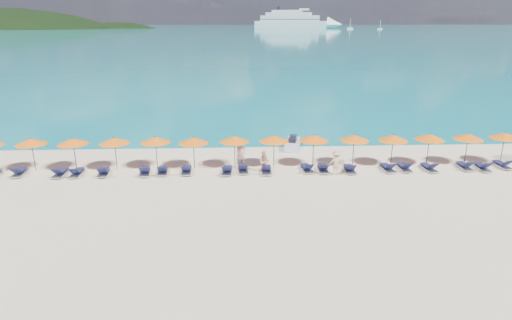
{
  "coord_description": "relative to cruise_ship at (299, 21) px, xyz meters",
  "views": [
    {
      "loc": [
        -1.23,
        -23.21,
        9.79
      ],
      "look_at": [
        0.0,
        3.0,
        1.2
      ],
      "focal_mm": 30.0,
      "sensor_mm": 36.0,
      "label": 1
    }
  ],
  "objects": [
    {
      "name": "lounger_20",
      "position": [
        -67.67,
        -576.53,
        -8.34
      ],
      "size": [
        0.74,
        1.74,
        0.66
      ],
      "rotation": [
        0.0,
        0.0,
        0.07
      ],
      "color": "silver",
      "rests_on": "ground"
    },
    {
      "name": "jetski",
      "position": [
        -81.65,
        -571.11,
        -8.19
      ],
      "size": [
        1.6,
        2.85,
        0.96
      ],
      "rotation": [
        0.0,
        0.0,
        -0.23
      ],
      "color": "silver",
      "rests_on": "ground"
    },
    {
      "name": "lounger_9",
      "position": [
        -86.81,
        -576.84,
        -8.34
      ],
      "size": [
        0.75,
        1.74,
        0.66
      ],
      "rotation": [
        0.0,
        0.0,
        -0.08
      ],
      "color": "silver",
      "rests_on": "ground"
    },
    {
      "name": "lounger_17",
      "position": [
        -73.03,
        -576.86,
        -8.34
      ],
      "size": [
        0.77,
        1.75,
        0.66
      ],
      "rotation": [
        0.0,
        0.0,
        0.09
      ],
      "color": "silver",
      "rests_on": "ground"
    },
    {
      "name": "lounger_14",
      "position": [
        -78.53,
        -576.92,
        -8.34
      ],
      "size": [
        0.66,
        1.72,
        0.66
      ],
      "rotation": [
        0.0,
        0.0,
        -0.03
      ],
      "color": "silver",
      "rests_on": "ground"
    },
    {
      "name": "lounger_10",
      "position": [
        -85.74,
        -576.58,
        -8.34
      ],
      "size": [
        0.71,
        1.73,
        0.66
      ],
      "rotation": [
        0.0,
        0.0,
        0.05
      ],
      "color": "silver",
      "rests_on": "ground"
    },
    {
      "name": "umbrella_12",
      "position": [
        -69.84,
        -575.55,
        -6.56
      ],
      "size": [
        2.1,
        2.1,
        2.28
      ],
      "color": "black",
      "rests_on": "ground"
    },
    {
      "name": "sailboat_near",
      "position": [
        48.17,
        -87.56,
        -7.32
      ],
      "size": [
        6.71,
        2.24,
        12.31
      ],
      "color": "silver",
      "rests_on": "ground"
    },
    {
      "name": "umbrella_2",
      "position": [
        -97.2,
        -575.51,
        -6.56
      ],
      "size": [
        2.1,
        2.1,
        2.28
      ],
      "color": "black",
      "rests_on": "ground"
    },
    {
      "name": "lounger_19",
      "position": [
        -69.31,
        -576.92,
        -8.34
      ],
      "size": [
        0.73,
        1.74,
        0.66
      ],
      "rotation": [
        0.0,
        0.0,
        -0.06
      ],
      "color": "silver",
      "rests_on": "ground"
    },
    {
      "name": "umbrella_13",
      "position": [
        -67.1,
        -575.41,
        -6.56
      ],
      "size": [
        2.1,
        2.1,
        2.28
      ],
      "color": "black",
      "rests_on": "ground"
    },
    {
      "name": "headland_small",
      "position": [
        -234.91,
        -20.66,
        -43.58
      ],
      "size": [
        162.0,
        126.0,
        85.5
      ],
      "color": "black",
      "rests_on": "ground"
    },
    {
      "name": "lounger_13",
      "position": [
        -80.31,
        -576.74,
        -8.34
      ],
      "size": [
        0.69,
        1.73,
        0.66
      ],
      "rotation": [
        0.0,
        0.0,
        -0.04
      ],
      "color": "silver",
      "rests_on": "ground"
    },
    {
      "name": "umbrella_8",
      "position": [
        -80.77,
        -575.42,
        -6.56
      ],
      "size": [
        2.1,
        2.1,
        2.28
      ],
      "color": "black",
      "rests_on": "ground"
    },
    {
      "name": "umbrella_5",
      "position": [
        -89.09,
        -575.65,
        -6.56
      ],
      "size": [
        2.1,
        2.1,
        2.28
      ],
      "color": "black",
      "rests_on": "ground"
    },
    {
      "name": "beachgoer_c",
      "position": [
        -79.6,
        -577.39,
        -7.73
      ],
      "size": [
        1.12,
        0.56,
        1.69
      ],
      "primitive_type": "imported",
      "rotation": [
        0.0,
        0.0,
        3.1
      ],
      "color": "#DDA687",
      "rests_on": "ground"
    },
    {
      "name": "lounger_4",
      "position": [
        -96.74,
        -576.77,
        -8.34
      ],
      "size": [
        0.68,
        1.72,
        0.66
      ],
      "rotation": [
        0.0,
        0.0,
        0.03
      ],
      "color": "silver",
      "rests_on": "ground"
    },
    {
      "name": "umbrella_4",
      "position": [
        -91.69,
        -575.38,
        -6.56
      ],
      "size": [
        2.1,
        2.1,
        2.28
      ],
      "color": "black",
      "rests_on": "ground"
    },
    {
      "name": "lounger_15",
      "position": [
        -75.87,
        -576.79,
        -8.34
      ],
      "size": [
        0.74,
        1.74,
        0.66
      ],
      "rotation": [
        0.0,
        0.0,
        0.07
      ],
      "color": "silver",
      "rests_on": "ground"
    },
    {
      "name": "lounger_16",
      "position": [
        -74.68,
        -576.71,
        -8.34
      ],
      "size": [
        0.66,
        1.72,
        0.66
      ],
      "rotation": [
        0.0,
        0.0,
        -0.03
      ],
      "color": "silver",
      "rests_on": "ground"
    },
    {
      "name": "beachgoer_b",
      "position": [
        -84.31,
        -576.63,
        -7.84
      ],
      "size": [
        0.82,
        0.65,
        1.48
      ],
      "primitive_type": "imported",
      "rotation": [
        0.0,
        0.0,
        -0.38
      ],
      "color": "#DDA687",
      "rests_on": "ground"
    },
    {
      "name": "lounger_6",
      "position": [
        -92.28,
        -576.77,
        -8.34
      ],
      "size": [
        0.78,
        1.75,
        0.66
      ],
      "rotation": [
        0.0,
        0.0,
        0.09
      ],
      "color": "silver",
      "rests_on": "ground"
    },
    {
      "name": "lounger_8",
      "position": [
        -89.54,
        -576.63,
        -8.34
      ],
      "size": [
        0.68,
        1.72,
        0.66
      ],
      "rotation": [
        0.0,
        0.0,
        0.03
      ],
      "color": "silver",
      "rests_on": "ground"
    },
    {
      "name": "lounger_5",
      "position": [
        -94.99,
        -576.75,
        -8.34
      ],
      "size": [
        0.78,
        1.75,
        0.66
      ],
      "rotation": [
        0.0,
        0.0,
        0.1
      ],
      "color": "silver",
      "rests_on": "ground"
    },
    {
      "name": "lounger_7",
      "position": [
        -91.13,
        -576.65,
        -8.34
      ],
      "size": [
        0.78,
        1.75,
        0.66
      ],
      "rotation": [
        0.0,
        0.0,
        0.1
      ],
      "color": "silver",
      "rests_on": "ground"
    },
    {
      "name": "lounger_11",
      "position": [
        -84.16,
        -576.82,
        -8.34
      ],
      "size": [
        0.7,
        1.73,
        0.66
      ],
      "rotation": [
        0.0,
        0.0,
        -0.05
      ],
      "color": "silver",
      "rests_on": "ground"
    },
    {
      "name": "umbrella_11",
      "position": [
        -72.61,
        -575.55,
        -6.56
      ],
      "size": [
        2.1,
        2.1,
        2.28
      ],
      "color": "black",
      "rests_on": "ground"
    },
    {
      "name": "lounger_12",
      "position": [
        -81.39,
        -576.64,
        -8.34
      ],
      "size": [
        0.79,
        1.75,
        0.66
      ],
      "rotation": [
        0.0,
        0.0,
        0.1
      ],
      "color": "silver",
      "rests_on": "ground"
    },
    {
      "name": "umbrella_10",
      "position": [
        -75.24,
        -575.64,
        -6.56
      ],
      "size": [
        2.1,
        2.1,
        2.28
      ],
      "color": "black",
      "rests_on": "ground"
    },
    {
      "name": "umbrella_6",
      "position": [
        -86.29,
        -575.43,
        -6.56
      ],
      "size": [
        2.1,
        2.1,
        2.28
      ],
      "color": "black",
      "rests_on": "ground"
    },
    {
      "name": "beachgoer_a",
      "position": [
        -85.86,
        -575.78,
        -7.62
      ],
      "size": [
        0.81,
        0.65,
        1.93
      ],
      "primitive_type": "imported",
      "rotation": [
        0.0,
        0.0,
        0.31
      ],
      "color": "#DDA687",
      "rests_on": "ground"
    },
    {
      "name": "ground",
      "position": [
        -84.91,
        -580.66,
        -8.58
      ],
      "size": [
        1400.0,
        1400.0,
        0.0
      ],
      "primitive_type": "plane",
      "color": "beige"
    },
    {
      "name": "lounger_18",
      "position": [
        -70.44,
        -576.68,
        -8.34
      ],
      "size": [
        0.66,
        1.71,
        0.66
      ],
      "rotation": [
        0.0,
        0.0,
        -0.02
      ],
      "color": "silver",
      "rests_on": "ground"
    },
    {
      "name": "lounger_2",
      "position": [
        -100.56,
        -576.53,
        -8.34
      ],
      "size": [
        0.76,
        1.75,
        0.66
      ],
      "rotation": [
        0.0,
        0.0,
        0.08
      ],
      "color": "silver",
      "rests_on": "ground"
    },
    {
      "name": "umbrella_3",
      "position": [
        -94.45,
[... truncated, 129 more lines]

